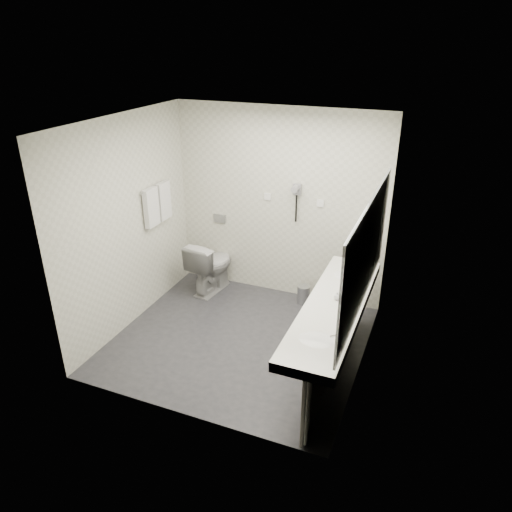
% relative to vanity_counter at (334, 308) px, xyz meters
% --- Properties ---
extents(floor, '(2.80, 2.80, 0.00)m').
position_rel_vanity_counter_xyz_m(floor, '(-1.12, 0.20, -0.80)').
color(floor, '#2B2A30').
rests_on(floor, ground).
extents(ceiling, '(2.80, 2.80, 0.00)m').
position_rel_vanity_counter_xyz_m(ceiling, '(-1.12, 0.20, 1.70)').
color(ceiling, silver).
rests_on(ceiling, wall_back).
extents(wall_back, '(2.80, 0.00, 2.80)m').
position_rel_vanity_counter_xyz_m(wall_back, '(-1.12, 1.50, 0.45)').
color(wall_back, beige).
rests_on(wall_back, floor).
extents(wall_front, '(2.80, 0.00, 2.80)m').
position_rel_vanity_counter_xyz_m(wall_front, '(-1.12, -1.10, 0.45)').
color(wall_front, beige).
rests_on(wall_front, floor).
extents(wall_left, '(0.00, 2.60, 2.60)m').
position_rel_vanity_counter_xyz_m(wall_left, '(-2.52, 0.20, 0.45)').
color(wall_left, beige).
rests_on(wall_left, floor).
extents(wall_right, '(0.00, 2.60, 2.60)m').
position_rel_vanity_counter_xyz_m(wall_right, '(0.27, 0.20, 0.45)').
color(wall_right, beige).
rests_on(wall_right, floor).
extents(vanity_counter, '(0.55, 2.20, 0.10)m').
position_rel_vanity_counter_xyz_m(vanity_counter, '(0.00, 0.00, 0.00)').
color(vanity_counter, silver).
rests_on(vanity_counter, floor).
extents(vanity_panel, '(0.03, 2.15, 0.75)m').
position_rel_vanity_counter_xyz_m(vanity_panel, '(0.02, 0.00, -0.42)').
color(vanity_panel, gray).
rests_on(vanity_panel, floor).
extents(vanity_post_near, '(0.06, 0.06, 0.75)m').
position_rel_vanity_counter_xyz_m(vanity_post_near, '(0.05, -1.04, -0.42)').
color(vanity_post_near, silver).
rests_on(vanity_post_near, floor).
extents(vanity_post_far, '(0.06, 0.06, 0.75)m').
position_rel_vanity_counter_xyz_m(vanity_post_far, '(0.05, 1.04, -0.42)').
color(vanity_post_far, silver).
rests_on(vanity_post_far, floor).
extents(mirror, '(0.02, 2.20, 1.05)m').
position_rel_vanity_counter_xyz_m(mirror, '(0.26, 0.00, 0.65)').
color(mirror, '#B2BCC6').
rests_on(mirror, wall_right).
extents(basin_near, '(0.40, 0.31, 0.05)m').
position_rel_vanity_counter_xyz_m(basin_near, '(0.00, -0.65, 0.04)').
color(basin_near, white).
rests_on(basin_near, vanity_counter).
extents(basin_far, '(0.40, 0.31, 0.05)m').
position_rel_vanity_counter_xyz_m(basin_far, '(0.00, 0.65, 0.04)').
color(basin_far, white).
rests_on(basin_far, vanity_counter).
extents(faucet_near, '(0.04, 0.04, 0.15)m').
position_rel_vanity_counter_xyz_m(faucet_near, '(0.19, -0.65, 0.12)').
color(faucet_near, silver).
rests_on(faucet_near, vanity_counter).
extents(faucet_far, '(0.04, 0.04, 0.15)m').
position_rel_vanity_counter_xyz_m(faucet_far, '(0.19, 0.65, 0.12)').
color(faucet_far, silver).
rests_on(faucet_far, vanity_counter).
extents(soap_bottle_a, '(0.06, 0.06, 0.10)m').
position_rel_vanity_counter_xyz_m(soap_bottle_a, '(0.05, 0.05, 0.10)').
color(soap_bottle_a, silver).
rests_on(soap_bottle_a, vanity_counter).
extents(soap_bottle_b, '(0.08, 0.08, 0.09)m').
position_rel_vanity_counter_xyz_m(soap_bottle_b, '(0.00, 0.10, 0.09)').
color(soap_bottle_b, silver).
rests_on(soap_bottle_b, vanity_counter).
extents(glass_left, '(0.05, 0.05, 0.10)m').
position_rel_vanity_counter_xyz_m(glass_left, '(0.15, 0.21, 0.10)').
color(glass_left, silver).
rests_on(glass_left, vanity_counter).
extents(glass_right, '(0.07, 0.07, 0.11)m').
position_rel_vanity_counter_xyz_m(glass_right, '(0.11, 0.29, 0.10)').
color(glass_right, silver).
rests_on(glass_right, vanity_counter).
extents(toilet, '(0.52, 0.79, 0.75)m').
position_rel_vanity_counter_xyz_m(toilet, '(-1.97, 1.17, -0.43)').
color(toilet, white).
rests_on(toilet, floor).
extents(flush_plate, '(0.18, 0.02, 0.12)m').
position_rel_vanity_counter_xyz_m(flush_plate, '(-1.98, 1.49, 0.15)').
color(flush_plate, '#B2B5BA').
rests_on(flush_plate, wall_back).
extents(pedal_bin, '(0.19, 0.19, 0.24)m').
position_rel_vanity_counter_xyz_m(pedal_bin, '(-0.68, 1.30, -0.68)').
color(pedal_bin, '#B2B5BA').
rests_on(pedal_bin, floor).
extents(bin_lid, '(0.17, 0.17, 0.01)m').
position_rel_vanity_counter_xyz_m(bin_lid, '(-0.68, 1.30, -0.55)').
color(bin_lid, '#B2B5BA').
rests_on(bin_lid, pedal_bin).
extents(towel_rail, '(0.02, 0.62, 0.02)m').
position_rel_vanity_counter_xyz_m(towel_rail, '(-2.47, 0.75, 0.75)').
color(towel_rail, silver).
rests_on(towel_rail, wall_left).
extents(towel_near, '(0.07, 0.24, 0.48)m').
position_rel_vanity_counter_xyz_m(towel_near, '(-2.46, 0.61, 0.53)').
color(towel_near, silver).
rests_on(towel_near, towel_rail).
extents(towel_far, '(0.07, 0.24, 0.48)m').
position_rel_vanity_counter_xyz_m(towel_far, '(-2.46, 0.89, 0.53)').
color(towel_far, silver).
rests_on(towel_far, towel_rail).
extents(dryer_cradle, '(0.10, 0.04, 0.14)m').
position_rel_vanity_counter_xyz_m(dryer_cradle, '(-0.88, 1.47, 0.70)').
color(dryer_cradle, gray).
rests_on(dryer_cradle, wall_back).
extents(dryer_barrel, '(0.08, 0.14, 0.08)m').
position_rel_vanity_counter_xyz_m(dryer_barrel, '(-0.88, 1.40, 0.73)').
color(dryer_barrel, gray).
rests_on(dryer_barrel, dryer_cradle).
extents(dryer_cord, '(0.02, 0.02, 0.35)m').
position_rel_vanity_counter_xyz_m(dryer_cord, '(-0.88, 1.46, 0.45)').
color(dryer_cord, black).
rests_on(dryer_cord, dryer_cradle).
extents(switch_plate_a, '(0.09, 0.02, 0.09)m').
position_rel_vanity_counter_xyz_m(switch_plate_a, '(-1.27, 1.49, 0.55)').
color(switch_plate_a, white).
rests_on(switch_plate_a, wall_back).
extents(switch_plate_b, '(0.09, 0.02, 0.09)m').
position_rel_vanity_counter_xyz_m(switch_plate_b, '(-0.57, 1.49, 0.55)').
color(switch_plate_b, white).
rests_on(switch_plate_b, wall_back).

